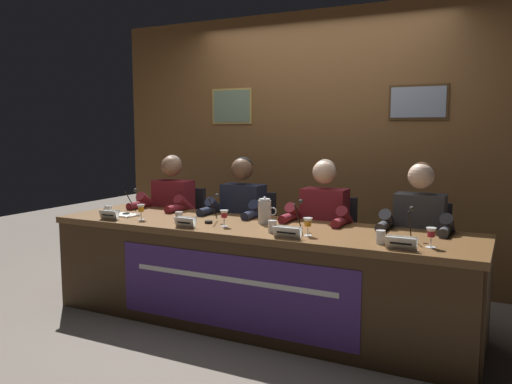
{
  "coord_description": "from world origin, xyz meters",
  "views": [
    {
      "loc": [
        1.73,
        -3.44,
        1.48
      ],
      "look_at": [
        0.0,
        0.0,
        1.01
      ],
      "focal_mm": 36.3,
      "sensor_mm": 36.0,
      "label": 1
    }
  ],
  "objects_px": {
    "water_cup_far_left": "(108,211)",
    "microphone_center_right": "(296,221)",
    "chair_center_right": "(328,253)",
    "juice_glass_far_right": "(431,234)",
    "juice_glass_far_left": "(141,209)",
    "panelist_center_right": "(321,224)",
    "water_cup_center_left": "(179,218)",
    "panelist_far_left": "(168,211)",
    "nameplate_far_left": "(109,215)",
    "chair_far_right": "(421,264)",
    "nameplate_center_left": "(185,222)",
    "juice_glass_center_left": "(224,215)",
    "chair_far_left": "(181,237)",
    "water_cup_far_right": "(381,238)",
    "microphone_far_left": "(129,206)",
    "conference_table": "(249,259)",
    "microphone_center_left": "(211,213)",
    "panelist_far_right": "(417,233)",
    "chair_center_left": "(250,244)",
    "water_cup_center_right": "(272,227)",
    "nameplate_far_right": "(401,243)",
    "microphone_far_right": "(409,230)",
    "water_pitcher_central": "(265,211)",
    "panelist_center_left": "(239,217)",
    "juice_glass_center_right": "(308,223)",
    "document_stack_far_left": "(125,215)",
    "nameplate_center_right": "(287,232)"
  },
  "relations": [
    {
      "from": "water_cup_far_left",
      "to": "microphone_center_right",
      "type": "xyz_separation_m",
      "value": [
        1.64,
        0.11,
        0.04
      ]
    },
    {
      "from": "chair_center_right",
      "to": "juice_glass_far_right",
      "type": "relative_size",
      "value": 7.34
    },
    {
      "from": "juice_glass_far_left",
      "to": "panelist_center_right",
      "type": "xyz_separation_m",
      "value": [
        1.29,
        0.63,
        -0.12
      ]
    },
    {
      "from": "water_cup_center_left",
      "to": "panelist_far_left",
      "type": "bearing_deg",
      "value": 132.29
    },
    {
      "from": "nameplate_far_left",
      "to": "chair_far_right",
      "type": "height_order",
      "value": "chair_far_right"
    },
    {
      "from": "nameplate_center_left",
      "to": "juice_glass_center_left",
      "type": "xyz_separation_m",
      "value": [
        0.23,
        0.16,
        0.05
      ]
    },
    {
      "from": "water_cup_far_left",
      "to": "juice_glass_far_right",
      "type": "relative_size",
      "value": 0.69
    },
    {
      "from": "chair_center_right",
      "to": "chair_far_left",
      "type": "bearing_deg",
      "value": 180.0
    },
    {
      "from": "juice_glass_far_left",
      "to": "water_cup_far_right",
      "type": "bearing_deg",
      "value": 0.01
    },
    {
      "from": "juice_glass_far_left",
      "to": "microphone_far_left",
      "type": "xyz_separation_m",
      "value": [
        -0.25,
        0.15,
        -0.01
      ]
    },
    {
      "from": "conference_table",
      "to": "nameplate_center_left",
      "type": "height_order",
      "value": "nameplate_center_left"
    },
    {
      "from": "nameplate_far_left",
      "to": "chair_far_left",
      "type": "bearing_deg",
      "value": 88.35
    },
    {
      "from": "microphone_center_left",
      "to": "panelist_far_right",
      "type": "bearing_deg",
      "value": 18.1
    },
    {
      "from": "water_cup_far_left",
      "to": "chair_center_left",
      "type": "bearing_deg",
      "value": 41.67
    },
    {
      "from": "nameplate_center_left",
      "to": "water_cup_center_left",
      "type": "xyz_separation_m",
      "value": [
        -0.16,
        0.15,
        -0.0
      ]
    },
    {
      "from": "chair_center_left",
      "to": "water_cup_center_right",
      "type": "xyz_separation_m",
      "value": [
        0.6,
        -0.82,
        0.35
      ]
    },
    {
      "from": "chair_far_right",
      "to": "juice_glass_far_right",
      "type": "xyz_separation_m",
      "value": [
        0.18,
        -0.81,
        0.4
      ]
    },
    {
      "from": "chair_far_right",
      "to": "nameplate_far_right",
      "type": "xyz_separation_m",
      "value": [
        0.03,
        -0.94,
        0.35
      ]
    },
    {
      "from": "nameplate_far_left",
      "to": "juice_glass_center_left",
      "type": "relative_size",
      "value": 1.37
    },
    {
      "from": "microphone_far_right",
      "to": "water_pitcher_central",
      "type": "distance_m",
      "value": 1.11
    },
    {
      "from": "chair_far_left",
      "to": "panelist_center_left",
      "type": "xyz_separation_m",
      "value": [
        0.74,
        -0.2,
        0.28
      ]
    },
    {
      "from": "panelist_center_left",
      "to": "microphone_center_left",
      "type": "distance_m",
      "value": 0.49
    },
    {
      "from": "juice_glass_center_right",
      "to": "water_cup_center_right",
      "type": "distance_m",
      "value": 0.27
    },
    {
      "from": "water_cup_far_left",
      "to": "microphone_center_left",
      "type": "bearing_deg",
      "value": 7.8
    },
    {
      "from": "nameplate_far_left",
      "to": "chair_center_left",
      "type": "xyz_separation_m",
      "value": [
        0.77,
        0.94,
        -0.35
      ]
    },
    {
      "from": "water_cup_far_left",
      "to": "microphone_far_left",
      "type": "xyz_separation_m",
      "value": [
        0.11,
        0.13,
        0.04
      ]
    },
    {
      "from": "nameplate_center_left",
      "to": "panelist_center_right",
      "type": "xyz_separation_m",
      "value": [
        0.78,
        0.75,
        -0.08
      ]
    },
    {
      "from": "microphone_far_left",
      "to": "microphone_far_right",
      "type": "bearing_deg",
      "value": 0.16
    },
    {
      "from": "chair_far_left",
      "to": "microphone_center_right",
      "type": "relative_size",
      "value": 4.21
    },
    {
      "from": "nameplate_far_left",
      "to": "microphone_center_right",
      "type": "distance_m",
      "value": 1.53
    },
    {
      "from": "microphone_center_left",
      "to": "nameplate_far_right",
      "type": "height_order",
      "value": "microphone_center_left"
    },
    {
      "from": "chair_center_right",
      "to": "juice_glass_center_right",
      "type": "xyz_separation_m",
      "value": [
        0.12,
        -0.82,
        0.4
      ]
    },
    {
      "from": "panelist_center_right",
      "to": "microphone_far_right",
      "type": "bearing_deg",
      "value": -31.68
    },
    {
      "from": "juice_glass_center_right",
      "to": "water_pitcher_central",
      "type": "relative_size",
      "value": 0.59
    },
    {
      "from": "nameplate_far_right",
      "to": "microphone_far_right",
      "type": "bearing_deg",
      "value": 91.19
    },
    {
      "from": "nameplate_far_left",
      "to": "chair_center_right",
      "type": "xyz_separation_m",
      "value": [
        1.52,
        0.94,
        -0.35
      ]
    },
    {
      "from": "water_cup_far_left",
      "to": "water_pitcher_central",
      "type": "relative_size",
      "value": 0.4
    },
    {
      "from": "chair_center_left",
      "to": "water_cup_center_right",
      "type": "bearing_deg",
      "value": -53.53
    },
    {
      "from": "document_stack_far_left",
      "to": "nameplate_far_right",
      "type": "bearing_deg",
      "value": -5.0
    },
    {
      "from": "panelist_center_right",
      "to": "water_cup_center_right",
      "type": "relative_size",
      "value": 14.55
    },
    {
      "from": "juice_glass_center_right",
      "to": "panelist_far_right",
      "type": "relative_size",
      "value": 0.1
    },
    {
      "from": "nameplate_far_left",
      "to": "panelist_center_right",
      "type": "bearing_deg",
      "value": 26.12
    },
    {
      "from": "conference_table",
      "to": "water_cup_center_left",
      "type": "xyz_separation_m",
      "value": [
        -0.57,
        -0.07,
        0.27
      ]
    },
    {
      "from": "chair_far_left",
      "to": "panelist_center_right",
      "type": "relative_size",
      "value": 0.74
    },
    {
      "from": "nameplate_center_left",
      "to": "water_cup_center_right",
      "type": "relative_size",
      "value": 1.91
    },
    {
      "from": "conference_table",
      "to": "panelist_center_left",
      "type": "relative_size",
      "value": 2.65
    },
    {
      "from": "juice_glass_center_left",
      "to": "document_stack_far_left",
      "type": "height_order",
      "value": "juice_glass_center_left"
    },
    {
      "from": "nameplate_far_left",
      "to": "juice_glass_center_right",
      "type": "xyz_separation_m",
      "value": [
        1.64,
        0.13,
        0.05
      ]
    },
    {
      "from": "chair_center_right",
      "to": "nameplate_center_right",
      "type": "distance_m",
      "value": 1.02
    },
    {
      "from": "microphone_center_left",
      "to": "document_stack_far_left",
      "type": "relative_size",
      "value": 0.96
    }
  ]
}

